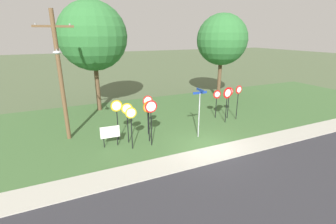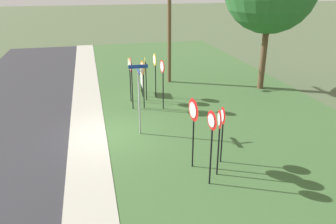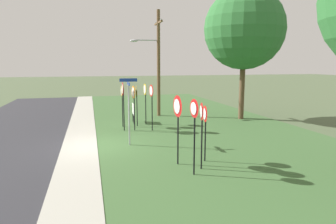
{
  "view_description": "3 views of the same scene",
  "coord_description": "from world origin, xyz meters",
  "px_view_note": "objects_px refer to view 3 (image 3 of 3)",
  "views": [
    {
      "loc": [
        -7.25,
        -10.34,
        6.31
      ],
      "look_at": [
        -1.12,
        3.22,
        1.38
      ],
      "focal_mm": 25.24,
      "sensor_mm": 36.0,
      "label": 1
    },
    {
      "loc": [
        13.58,
        -0.42,
        6.5
      ],
      "look_at": [
        0.35,
        2.74,
        1.02
      ],
      "focal_mm": 35.54,
      "sensor_mm": 36.0,
      "label": 2
    },
    {
      "loc": [
        14.0,
        -0.23,
        3.86
      ],
      "look_at": [
        0.08,
        3.42,
        1.52
      ],
      "focal_mm": 31.98,
      "sensor_mm": 36.0,
      "label": 3
    }
  ],
  "objects_px": {
    "stop_sign_near_right": "(122,98)",
    "stop_sign_far_right": "(123,96)",
    "utility_pole": "(156,59)",
    "yield_sign_near_left": "(201,120)",
    "stop_sign_center_tall": "(136,97)",
    "street_name_post": "(129,106)",
    "stop_sign_far_left": "(152,98)",
    "stop_sign_far_center": "(134,98)",
    "notice_board": "(133,110)",
    "yield_sign_far_left": "(194,119)",
    "stop_sign_near_left": "(145,95)",
    "yield_sign_near_right": "(177,113)",
    "yield_sign_far_right": "(205,121)",
    "oak_tree_left": "(244,29)"
  },
  "relations": [
    {
      "from": "yield_sign_near_right",
      "to": "yield_sign_far_right",
      "type": "relative_size",
      "value": 1.2
    },
    {
      "from": "stop_sign_far_right",
      "to": "utility_pole",
      "type": "xyz_separation_m",
      "value": [
        -4.4,
        2.93,
        2.11
      ]
    },
    {
      "from": "yield_sign_near_right",
      "to": "notice_board",
      "type": "xyz_separation_m",
      "value": [
        -8.57,
        -0.45,
        -1.17
      ]
    },
    {
      "from": "stop_sign_near_left",
      "to": "stop_sign_far_left",
      "type": "xyz_separation_m",
      "value": [
        1.96,
        0.01,
        0.04
      ]
    },
    {
      "from": "yield_sign_near_left",
      "to": "utility_pole",
      "type": "distance_m",
      "value": 11.74
    },
    {
      "from": "yield_sign_near_right",
      "to": "street_name_post",
      "type": "height_order",
      "value": "street_name_post"
    },
    {
      "from": "stop_sign_near_right",
      "to": "utility_pole",
      "type": "xyz_separation_m",
      "value": [
        -3.25,
        2.88,
        2.34
      ]
    },
    {
      "from": "stop_sign_center_tall",
      "to": "yield_sign_near_right",
      "type": "distance_m",
      "value": 7.5
    },
    {
      "from": "yield_sign_far_left",
      "to": "street_name_post",
      "type": "height_order",
      "value": "street_name_post"
    },
    {
      "from": "stop_sign_near_right",
      "to": "stop_sign_center_tall",
      "type": "bearing_deg",
      "value": 89.5
    },
    {
      "from": "stop_sign_far_left",
      "to": "stop_sign_far_center",
      "type": "bearing_deg",
      "value": -112.23
    },
    {
      "from": "stop_sign_near_right",
      "to": "oak_tree_left",
      "type": "xyz_separation_m",
      "value": [
        -0.54,
        8.3,
        4.3
      ]
    },
    {
      "from": "yield_sign_far_right",
      "to": "street_name_post",
      "type": "xyz_separation_m",
      "value": [
        -3.14,
        -2.54,
        0.23
      ]
    },
    {
      "from": "oak_tree_left",
      "to": "street_name_post",
      "type": "bearing_deg",
      "value": -60.15
    },
    {
      "from": "stop_sign_near_right",
      "to": "stop_sign_far_left",
      "type": "height_order",
      "value": "stop_sign_far_left"
    },
    {
      "from": "stop_sign_near_right",
      "to": "notice_board",
      "type": "relative_size",
      "value": 1.99
    },
    {
      "from": "stop_sign_near_left",
      "to": "yield_sign_near_right",
      "type": "xyz_separation_m",
      "value": [
        7.95,
        -0.24,
        0.14
      ]
    },
    {
      "from": "yield_sign_near_left",
      "to": "utility_pole",
      "type": "relative_size",
      "value": 0.32
    },
    {
      "from": "notice_board",
      "to": "yield_sign_far_right",
      "type": "bearing_deg",
      "value": 14.23
    },
    {
      "from": "stop_sign_center_tall",
      "to": "oak_tree_left",
      "type": "bearing_deg",
      "value": 103.3
    },
    {
      "from": "yield_sign_far_left",
      "to": "yield_sign_far_right",
      "type": "xyz_separation_m",
      "value": [
        -1.27,
        0.91,
        -0.32
      ]
    },
    {
      "from": "stop_sign_near_left",
      "to": "stop_sign_far_left",
      "type": "relative_size",
      "value": 0.97
    },
    {
      "from": "yield_sign_near_left",
      "to": "yield_sign_near_right",
      "type": "relative_size",
      "value": 0.92
    },
    {
      "from": "street_name_post",
      "to": "utility_pole",
      "type": "xyz_separation_m",
      "value": [
        -7.54,
        3.0,
        2.26
      ]
    },
    {
      "from": "stop_sign_far_center",
      "to": "notice_board",
      "type": "height_order",
      "value": "stop_sign_far_center"
    },
    {
      "from": "stop_sign_center_tall",
      "to": "notice_board",
      "type": "bearing_deg",
      "value": -168.0
    },
    {
      "from": "stop_sign_far_left",
      "to": "stop_sign_center_tall",
      "type": "distance_m",
      "value": 1.63
    },
    {
      "from": "stop_sign_near_right",
      "to": "notice_board",
      "type": "bearing_deg",
      "value": 142.8
    },
    {
      "from": "stop_sign_near_left",
      "to": "yield_sign_near_left",
      "type": "distance_m",
      "value": 8.68
    },
    {
      "from": "stop_sign_center_tall",
      "to": "street_name_post",
      "type": "xyz_separation_m",
      "value": [
        4.28,
        -1.01,
        0.07
      ]
    },
    {
      "from": "yield_sign_far_right",
      "to": "street_name_post",
      "type": "bearing_deg",
      "value": -133.1
    },
    {
      "from": "stop_sign_far_left",
      "to": "stop_sign_near_left",
      "type": "bearing_deg",
      "value": 174.2
    },
    {
      "from": "stop_sign_far_center",
      "to": "yield_sign_far_left",
      "type": "bearing_deg",
      "value": 0.99
    },
    {
      "from": "stop_sign_near_right",
      "to": "stop_sign_far_left",
      "type": "relative_size",
      "value": 0.95
    },
    {
      "from": "stop_sign_near_left",
      "to": "yield_sign_far_right",
      "type": "relative_size",
      "value": 1.16
    },
    {
      "from": "oak_tree_left",
      "to": "utility_pole",
      "type": "bearing_deg",
      "value": -116.53
    },
    {
      "from": "utility_pole",
      "to": "stop_sign_near_right",
      "type": "bearing_deg",
      "value": -41.54
    },
    {
      "from": "yield_sign_near_left",
      "to": "street_name_post",
      "type": "distance_m",
      "value": 4.45
    },
    {
      "from": "stop_sign_far_center",
      "to": "yield_sign_far_right",
      "type": "xyz_separation_m",
      "value": [
        6.2,
        1.87,
        -0.23
      ]
    },
    {
      "from": "stop_sign_near_right",
      "to": "stop_sign_far_right",
      "type": "height_order",
      "value": "stop_sign_far_right"
    },
    {
      "from": "yield_sign_near_left",
      "to": "stop_sign_near_right",
      "type": "bearing_deg",
      "value": -157.04
    },
    {
      "from": "yield_sign_near_right",
      "to": "street_name_post",
      "type": "relative_size",
      "value": 0.85
    },
    {
      "from": "stop_sign_far_center",
      "to": "yield_sign_near_left",
      "type": "relative_size",
      "value": 1.05
    },
    {
      "from": "stop_sign_far_center",
      "to": "street_name_post",
      "type": "height_order",
      "value": "street_name_post"
    },
    {
      "from": "stop_sign_center_tall",
      "to": "stop_sign_far_left",
      "type": "bearing_deg",
      "value": 32.14
    },
    {
      "from": "street_name_post",
      "to": "stop_sign_far_right",
      "type": "bearing_deg",
      "value": 179.31
    },
    {
      "from": "yield_sign_near_right",
      "to": "yield_sign_far_left",
      "type": "xyz_separation_m",
      "value": [
        1.2,
        0.23,
        -0.05
      ]
    },
    {
      "from": "yield_sign_near_left",
      "to": "stop_sign_center_tall",
      "type": "bearing_deg",
      "value": -162.96
    },
    {
      "from": "yield_sign_far_right",
      "to": "street_name_post",
      "type": "distance_m",
      "value": 4.04
    },
    {
      "from": "stop_sign_far_left",
      "to": "yield_sign_far_left",
      "type": "bearing_deg",
      "value": -6.12
    }
  ]
}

